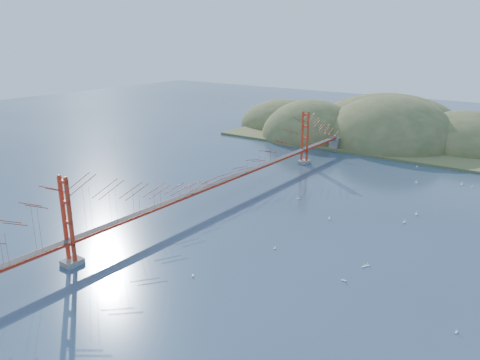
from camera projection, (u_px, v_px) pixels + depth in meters
The scene contains 17 objects.
ground at pixel (221, 200), 81.97m from camera, with size 320.00×320.00×0.00m, color #283951.
bridge at pixel (221, 161), 80.02m from camera, with size 2.20×94.40×12.00m.
far_headlands at pixel (376, 136), 133.46m from camera, with size 84.00×58.00×25.00m.
sailboat_1 at pixel (416, 214), 75.18m from camera, with size 0.67×0.67×0.74m.
sailboat_4 at pixel (404, 222), 71.96m from camera, with size 0.56×0.64×0.73m.
sailboat_8 at pixel (472, 187), 88.56m from camera, with size 0.51×0.46×0.57m.
sailboat_14 at pixel (364, 266), 58.19m from camera, with size 0.65×0.65×0.71m.
sailboat_7 at pixel (416, 182), 91.27m from camera, with size 0.64×0.64×0.72m.
sailboat_12 at pixel (417, 166), 102.18m from camera, with size 0.50×0.40×0.59m.
sailboat_13 at pixel (344, 280), 54.92m from camera, with size 0.60×0.55×0.68m.
sailboat_5 at pixel (456, 332), 45.39m from camera, with size 0.43×0.49×0.56m.
sailboat_10 at pixel (193, 275), 56.06m from camera, with size 0.52×0.52×0.57m.
sailboat_15 at pixel (462, 184), 90.11m from camera, with size 0.66×0.66×0.74m.
sailboat_16 at pixel (329, 218), 73.43m from camera, with size 0.60×0.60×0.64m.
sailboat_3 at pixel (298, 198), 82.33m from camera, with size 0.58×0.54×0.65m.
sailboat_0 at pixel (275, 248), 63.18m from camera, with size 0.47×0.52×0.59m.
sailboat_extra_1 at pixel (367, 265), 58.46m from camera, with size 0.62×0.62×0.65m.
Camera 1 is at (48.39, -60.26, 27.74)m, focal length 35.00 mm.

